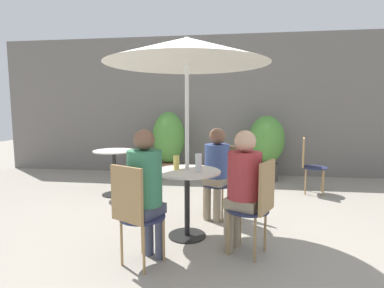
# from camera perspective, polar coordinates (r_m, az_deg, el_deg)

# --- Properties ---
(ground_plane) EXTENTS (20.00, 20.00, 0.00)m
(ground_plane) POSITION_cam_1_polar(r_m,az_deg,el_deg) (3.55, 2.81, -17.02)
(ground_plane) COLOR gray
(storefront_wall) EXTENTS (10.00, 0.06, 3.00)m
(storefront_wall) POSITION_cam_1_polar(r_m,az_deg,el_deg) (6.59, 5.45, 7.25)
(storefront_wall) COLOR slate
(storefront_wall) RESTS_ON ground_plane
(cafe_table_near) EXTENTS (0.74, 0.74, 0.75)m
(cafe_table_near) POSITION_cam_1_polar(r_m,az_deg,el_deg) (3.35, -0.94, -8.28)
(cafe_table_near) COLOR black
(cafe_table_near) RESTS_ON ground_plane
(cafe_table_far) EXTENTS (0.67, 0.67, 0.75)m
(cafe_table_far) POSITION_cam_1_polar(r_m,az_deg,el_deg) (5.13, -14.61, -3.56)
(cafe_table_far) COLOR black
(cafe_table_far) RESTS_ON ground_plane
(bistro_chair_0) EXTENTS (0.46, 0.47, 0.94)m
(bistro_chair_0) POSITION_cam_1_polar(r_m,az_deg,el_deg) (2.74, -10.93, -11.86)
(bistro_chair_0) COLOR #232847
(bistro_chair_0) RESTS_ON ground_plane
(bistro_chair_1) EXTENTS (0.47, 0.46, 0.94)m
(bistro_chair_1) POSITION_cam_1_polar(r_m,az_deg,el_deg) (2.98, 12.39, -10.39)
(bistro_chair_1) COLOR #232847
(bistro_chair_1) RESTS_ON ground_plane
(bistro_chair_2) EXTENTS (0.46, 0.47, 0.94)m
(bistro_chair_2) POSITION_cam_1_polar(r_m,az_deg,el_deg) (4.03, 5.72, -5.80)
(bistro_chair_2) COLOR #232847
(bistro_chair_2) RESTS_ON ground_plane
(bistro_chair_3) EXTENTS (0.46, 0.45, 0.94)m
(bistro_chair_3) POSITION_cam_1_polar(r_m,az_deg,el_deg) (6.33, -9.46, -1.34)
(bistro_chair_3) COLOR #232847
(bistro_chair_3) RESTS_ON ground_plane
(bistro_chair_4) EXTENTS (0.45, 0.43, 0.94)m
(bistro_chair_4) POSITION_cam_1_polar(r_m,az_deg,el_deg) (5.46, 21.32, -2.96)
(bistro_chair_4) COLOR #232847
(bistro_chair_4) RESTS_ON ground_plane
(seated_person_0) EXTENTS (0.37, 0.39, 1.24)m
(seated_person_0) POSITION_cam_1_polar(r_m,az_deg,el_deg) (2.80, -8.79, -7.53)
(seated_person_0) COLOR #42475B
(seated_person_0) RESTS_ON ground_plane
(seated_person_1) EXTENTS (0.41, 0.39, 1.22)m
(seated_person_1) POSITION_cam_1_polar(r_m,az_deg,el_deg) (2.99, 9.69, -6.87)
(seated_person_1) COLOR gray
(seated_person_1) RESTS_ON ground_plane
(seated_person_2) EXTENTS (0.37, 0.39, 1.18)m
(seated_person_2) POSITION_cam_1_polar(r_m,az_deg,el_deg) (3.87, 4.67, -3.97)
(seated_person_2) COLOR gray
(seated_person_2) RESTS_ON ground_plane
(beer_glass_0) EXTENTS (0.07, 0.07, 0.20)m
(beer_glass_0) POSITION_cam_1_polar(r_m,az_deg,el_deg) (3.21, 1.25, -3.62)
(beer_glass_0) COLOR silver
(beer_glass_0) RESTS_ON cafe_table_near
(beer_glass_1) EXTENTS (0.07, 0.07, 0.16)m
(beer_glass_1) POSITION_cam_1_polar(r_m,az_deg,el_deg) (3.37, -3.01, -3.50)
(beer_glass_1) COLOR #DBC65B
(beer_glass_1) RESTS_ON cafe_table_near
(potted_plant_0) EXTENTS (0.67, 0.67, 1.37)m
(potted_plant_0) POSITION_cam_1_polar(r_m,az_deg,el_deg) (6.25, -4.46, 0.71)
(potted_plant_0) COLOR #93664C
(potted_plant_0) RESTS_ON ground_plane
(potted_plant_1) EXTENTS (0.70, 0.70, 1.30)m
(potted_plant_1) POSITION_cam_1_polar(r_m,az_deg,el_deg) (6.15, 13.97, -0.08)
(potted_plant_1) COLOR #47423D
(potted_plant_1) RESTS_ON ground_plane
(umbrella) EXTENTS (1.74, 1.74, 2.17)m
(umbrella) POSITION_cam_1_polar(r_m,az_deg,el_deg) (3.29, -0.99, 17.21)
(umbrella) COLOR silver
(umbrella) RESTS_ON ground_plane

